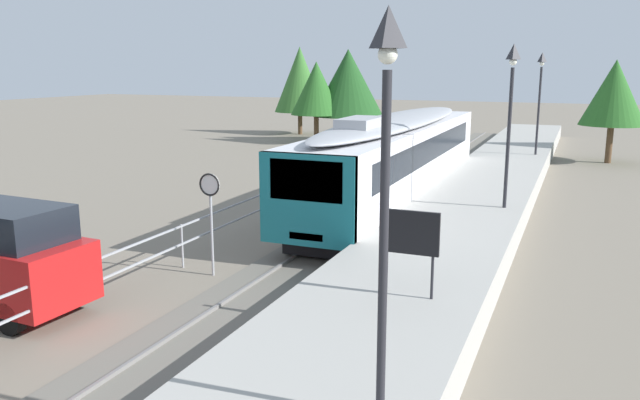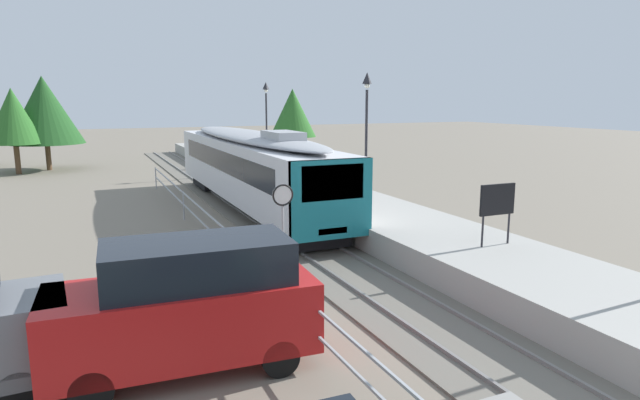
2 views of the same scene
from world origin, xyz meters
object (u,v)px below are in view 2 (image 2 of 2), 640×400
Objects in this scene: platform_notice_board at (497,202)px; speed_limit_sign at (283,208)px; platform_lamp_far_end at (266,106)px; commuter_train at (251,164)px; parked_van_red at (187,305)px; platform_lamp_mid_platform at (367,110)px.

speed_limit_sign reaches higher than platform_notice_board.
platform_lamp_far_end reaches higher than speed_limit_sign.
platform_lamp_far_end is at bearing 68.17° from commuter_train.
platform_notice_board is 9.52m from parked_van_red.
platform_lamp_far_end is 1.91× the size of speed_limit_sign.
platform_lamp_mid_platform is 1.91× the size of speed_limit_sign.
platform_lamp_mid_platform is 10.40m from speed_limit_sign.
platform_lamp_far_end is 23.63m from platform_notice_board.
platform_lamp_mid_platform reaches higher than platform_notice_board.
commuter_train is 10.05× the size of platform_notice_board.
speed_limit_sign is at bearing 162.53° from platform_notice_board.
platform_lamp_mid_platform is (4.55, -2.74, 2.48)m from commuter_train.
platform_notice_board is 0.64× the size of speed_limit_sign.
commuter_train is 12.48m from platform_lamp_far_end.
platform_lamp_mid_platform is 2.97× the size of platform_notice_board.
speed_limit_sign is at bearing -101.86° from commuter_train.
speed_limit_sign is 5.28m from parked_van_red.
platform_lamp_mid_platform and platform_lamp_far_end have the same top height.
platform_lamp_mid_platform reaches higher than commuter_train.
parked_van_red is at bearing -166.99° from platform_notice_board.
platform_notice_board is at bearing -92.04° from platform_lamp_far_end.
platform_lamp_mid_platform reaches higher than parked_van_red.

